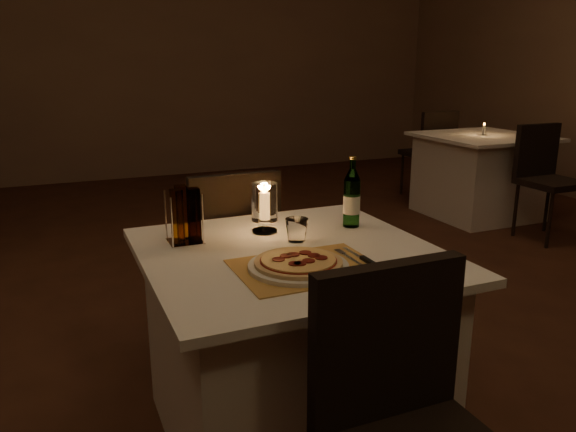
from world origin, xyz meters
name	(u,v)px	position (x,y,z in m)	size (l,w,h in m)	color
floor	(318,386)	(0.00, 0.00, -0.01)	(8.00, 10.00, 0.02)	#422215
wall_back	(130,50)	(0.00, 5.01, 1.50)	(8.00, 0.02, 3.00)	#83634C
main_table	(290,345)	(-0.25, -0.26, 0.37)	(1.00, 1.00, 0.74)	white
chair_near	(406,412)	(-0.25, -0.98, 0.55)	(0.42, 0.42, 0.90)	black
chair_far	(230,244)	(-0.25, 0.45, 0.55)	(0.42, 0.42, 0.90)	black
placemat	(307,268)	(-0.27, -0.44, 0.74)	(0.45, 0.34, 0.00)	#C58F44
plate	(298,266)	(-0.30, -0.44, 0.75)	(0.32, 0.32, 0.01)	white
pizza	(298,262)	(-0.30, -0.44, 0.77)	(0.28, 0.28, 0.02)	#D8B77F
fork	(347,256)	(-0.11, -0.41, 0.75)	(0.02, 0.18, 0.00)	silver
knife	(366,260)	(-0.07, -0.47, 0.75)	(0.02, 0.22, 0.01)	black
tumbler	(297,230)	(-0.18, -0.17, 0.78)	(0.08, 0.08, 0.08)	white
water_bottle	(352,199)	(0.09, -0.08, 0.85)	(0.07, 0.07, 0.28)	#599650
hurricane_candle	(264,204)	(-0.25, -0.02, 0.85)	(0.10, 0.10, 0.19)	white
cruet_caddy	(185,217)	(-0.57, -0.04, 0.84)	(0.12, 0.12, 0.21)	white
neighbor_table_right	(480,175)	(2.60, 1.97, 0.37)	(1.00, 1.00, 0.74)	white
neighbor_chair_ra	(544,170)	(2.60, 1.26, 0.55)	(0.42, 0.42, 0.90)	black
neighbor_chair_rb	(432,146)	(2.60, 2.69, 0.55)	(0.42, 0.42, 0.90)	black
neighbor_candle_right	(484,130)	(2.60, 1.97, 0.79)	(0.03, 0.03, 0.11)	white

